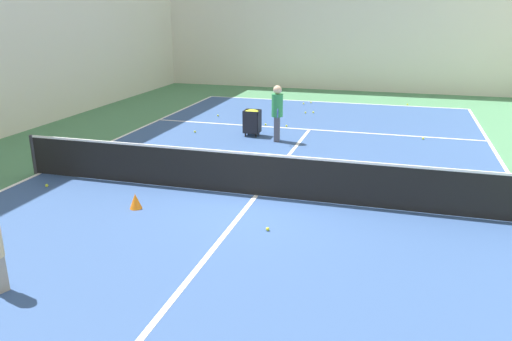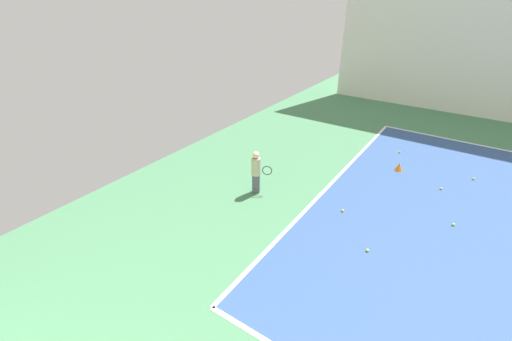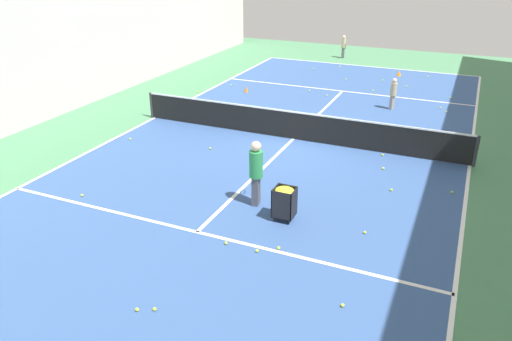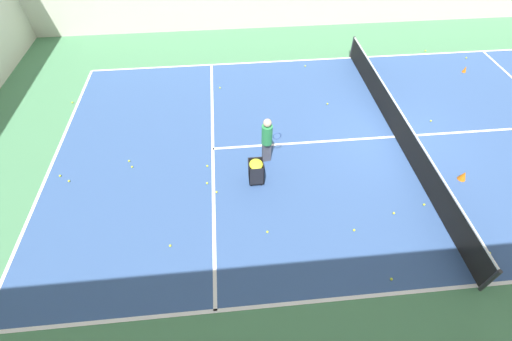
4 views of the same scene
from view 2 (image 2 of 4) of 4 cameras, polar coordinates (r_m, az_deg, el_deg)
name	(u,v)px [view 2 (image 2 of 4)]	position (r m, az deg, el deg)	size (l,w,h in m)	color
line_baseline_near	(333,181)	(10.76, 12.73, -1.78)	(11.33, 0.10, 0.00)	white
player_near_baseline	(256,170)	(9.61, 0.06, 0.16)	(0.42, 0.57, 1.30)	#4C4C56
training_cone_0	(399,167)	(12.00, 22.72, 0.59)	(0.24, 0.24, 0.26)	orange
tennis_ball_0	(368,250)	(8.31, 18.11, -12.51)	(0.07, 0.07, 0.07)	yellow
tennis_ball_13	(441,188)	(11.46, 28.47, -2.65)	(0.07, 0.07, 0.07)	yellow
tennis_ball_23	(453,224)	(9.96, 30.05, -7.78)	(0.07, 0.07, 0.07)	yellow
tennis_ball_27	(474,179)	(12.54, 32.54, -1.16)	(0.07, 0.07, 0.07)	yellow
tennis_ball_28	(399,152)	(13.34, 22.79, 2.88)	(0.07, 0.07, 0.07)	yellow
tennis_ball_31	(343,210)	(9.42, 14.26, -6.47)	(0.07, 0.07, 0.07)	yellow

